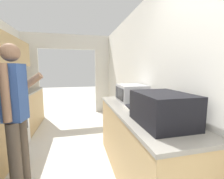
{
  "coord_description": "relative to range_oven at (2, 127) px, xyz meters",
  "views": [
    {
      "loc": [
        0.25,
        -0.52,
        1.42
      ],
      "look_at": [
        1.02,
        2.74,
        0.97
      ],
      "focal_mm": 24.0,
      "sensor_mm": 36.0,
      "label": 1
    }
  ],
  "objects": [
    {
      "name": "microwave",
      "position": [
        2.09,
        -0.59,
        0.59
      ],
      "size": [
        0.4,
        0.48,
        0.26
      ],
      "color": "#B7B7BC",
      "rests_on": "counter_right"
    },
    {
      "name": "wall_right",
      "position": [
        2.34,
        -0.66,
        0.78
      ],
      "size": [
        0.06,
        6.82,
        2.5
      ],
      "color": "silver",
      "rests_on": "ground_plane"
    },
    {
      "name": "range_oven",
      "position": [
        0.0,
        0.0,
        0.0
      ],
      "size": [
        0.66,
        0.77,
        1.06
      ],
      "color": "white",
      "rests_on": "ground_plane"
    },
    {
      "name": "wall_far_with_doorway",
      "position": [
        1.0,
        2.18,
        0.98
      ],
      "size": [
        3.02,
        0.06,
        2.5
      ],
      "color": "silver",
      "rests_on": "ground_plane"
    },
    {
      "name": "suitcase",
      "position": [
        2.01,
        -1.58,
        0.6
      ],
      "size": [
        0.43,
        0.58,
        0.29
      ],
      "color": "black",
      "rests_on": "counter_right"
    },
    {
      "name": "book_stack",
      "position": [
        1.97,
        -1.06,
        0.47
      ],
      "size": [
        0.24,
        0.31,
        0.04
      ],
      "color": "white",
      "rests_on": "counter_right"
    },
    {
      "name": "knife",
      "position": [
        0.03,
        0.6,
        0.46
      ],
      "size": [
        0.12,
        0.3,
        0.02
      ],
      "rotation": [
        0.0,
        0.0,
        0.44
      ],
      "color": "#B7B7BC",
      "rests_on": "counter_left"
    },
    {
      "name": "counter_left",
      "position": [
        -0.01,
        0.4,
        -0.0
      ],
      "size": [
        0.62,
        3.08,
        0.92
      ],
      "color": "tan",
      "rests_on": "ground_plane"
    },
    {
      "name": "person",
      "position": [
        0.57,
        -0.94,
        0.45
      ],
      "size": [
        0.55,
        0.42,
        1.7
      ],
      "rotation": [
        0.0,
        0.0,
        1.4
      ],
      "color": "#4C4238",
      "rests_on": "ground_plane"
    },
    {
      "name": "counter_right",
      "position": [
        2.01,
        -1.07,
        -0.01
      ],
      "size": [
        0.62,
        1.95,
        0.92
      ],
      "color": "tan",
      "rests_on": "ground_plane"
    }
  ]
}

